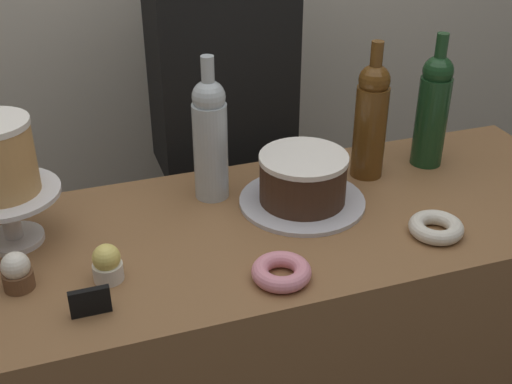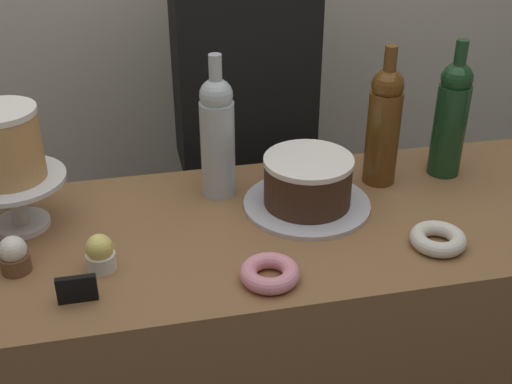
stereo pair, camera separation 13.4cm
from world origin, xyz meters
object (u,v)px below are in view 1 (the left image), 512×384
wine_bottle_amber (371,119)px  barista_figure (224,163)px  donut_pink (281,272)px  chocolate_round_cake (303,178)px  price_sign_chalkboard (90,302)px  cupcake_vanilla (17,272)px  wine_bottle_clear (210,137)px  donut_sugar (436,227)px  cake_stand_pedestal (8,208)px  wine_bottle_green (433,109)px  cupcake_lemon (107,264)px

wine_bottle_amber → barista_figure: 0.51m
donut_pink → barista_figure: 0.70m
chocolate_round_cake → price_sign_chalkboard: chocolate_round_cake is taller
cupcake_vanilla → price_sign_chalkboard: bearing=-45.2°
wine_bottle_clear → chocolate_round_cake: bearing=-28.9°
donut_sugar → barista_figure: (-0.26, 0.65, -0.13)m
barista_figure → wine_bottle_amber: bearing=-55.8°
donut_sugar → wine_bottle_amber: bearing=93.2°
cake_stand_pedestal → price_sign_chalkboard: size_ratio=3.04×
wine_bottle_clear → donut_pink: wine_bottle_clear is taller
donut_sugar → barista_figure: 0.71m
chocolate_round_cake → barista_figure: barista_figure is taller
wine_bottle_green → barista_figure: size_ratio=0.20×
donut_sugar → price_sign_chalkboard: (-0.70, -0.03, 0.01)m
wine_bottle_green → donut_sugar: (-0.15, -0.29, -0.13)m
wine_bottle_clear → donut_sugar: size_ratio=2.91×
chocolate_round_cake → cupcake_vanilla: chocolate_round_cake is taller
barista_figure → chocolate_round_cake: bearing=-83.3°
wine_bottle_clear → donut_sugar: (0.39, -0.30, -0.13)m
chocolate_round_cake → wine_bottle_green: 0.38m
wine_bottle_amber → wine_bottle_clear: bearing=176.8°
chocolate_round_cake → cupcake_vanilla: 0.61m
cupcake_vanilla → barista_figure: bearing=45.5°
price_sign_chalkboard → chocolate_round_cake: bearing=25.3°
chocolate_round_cake → barista_figure: 0.48m
wine_bottle_green → cupcake_lemon: bearing=-164.4°
chocolate_round_cake → wine_bottle_green: size_ratio=0.59×
wine_bottle_clear → cake_stand_pedestal: bearing=-173.1°
cake_stand_pedestal → cupcake_lemon: bearing=-49.1°
wine_bottle_amber → cake_stand_pedestal: bearing=-177.8°
cake_stand_pedestal → price_sign_chalkboard: 0.31m
cake_stand_pedestal → wine_bottle_clear: 0.44m
cake_stand_pedestal → wine_bottle_green: size_ratio=0.65×
wine_bottle_clear → cupcake_vanilla: 0.48m
cupcake_lemon → cupcake_vanilla: bearing=170.1°
cupcake_vanilla → price_sign_chalkboard: 0.16m
wine_bottle_amber → donut_pink: (-0.34, -0.32, -0.13)m
wine_bottle_amber → donut_pink: size_ratio=2.91×
wine_bottle_green → donut_sugar: size_ratio=2.91×
cupcake_vanilla → donut_sugar: bearing=-6.3°
barista_figure → donut_pink: bearing=-97.3°
donut_pink → barista_figure: barista_figure is taller
cake_stand_pedestal → wine_bottle_amber: wine_bottle_amber is taller
price_sign_chalkboard → barista_figure: size_ratio=0.04×
wine_bottle_green → cupcake_lemon: size_ratio=4.38×
barista_figure → wine_bottle_green: bearing=-40.9°
cake_stand_pedestal → chocolate_round_cake: (0.61, -0.05, -0.02)m
chocolate_round_cake → wine_bottle_clear: 0.22m
wine_bottle_amber → price_sign_chalkboard: bearing=-155.8°
price_sign_chalkboard → cake_stand_pedestal: bearing=113.6°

